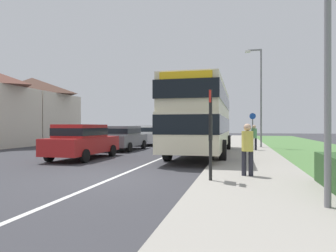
{
  "coord_description": "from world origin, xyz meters",
  "views": [
    {
      "loc": [
        3.77,
        -8.38,
        1.6
      ],
      "look_at": [
        0.72,
        4.28,
        1.6
      ],
      "focal_mm": 31.86,
      "sensor_mm": 36.0,
      "label": 1
    }
  ],
  "objects_px": {
    "double_decker_bus": "(202,116)",
    "bus_stop_sign": "(211,128)",
    "parked_car_red": "(82,140)",
    "cycle_route_sign": "(253,128)",
    "parked_car_white": "(150,134)",
    "street_lamp_mid": "(259,91)",
    "pedestrian_at_stop": "(247,147)",
    "parked_car_grey": "(124,137)",
    "pedestrian_walking_away": "(254,136)"
  },
  "relations": [
    {
      "from": "parked_car_white",
      "to": "double_decker_bus",
      "type": "bearing_deg",
      "value": -55.19
    },
    {
      "from": "double_decker_bus",
      "to": "pedestrian_walking_away",
      "type": "bearing_deg",
      "value": 45.39
    },
    {
      "from": "pedestrian_at_stop",
      "to": "parked_car_red",
      "type": "bearing_deg",
      "value": 153.12
    },
    {
      "from": "pedestrian_walking_away",
      "to": "street_lamp_mid",
      "type": "xyz_separation_m",
      "value": [
        0.49,
        2.81,
        3.07
      ]
    },
    {
      "from": "parked_car_white",
      "to": "street_lamp_mid",
      "type": "relative_size",
      "value": 0.59
    },
    {
      "from": "parked_car_red",
      "to": "street_lamp_mid",
      "type": "bearing_deg",
      "value": 45.2
    },
    {
      "from": "double_decker_bus",
      "to": "bus_stop_sign",
      "type": "relative_size",
      "value": 4.08
    },
    {
      "from": "double_decker_bus",
      "to": "pedestrian_walking_away",
      "type": "relative_size",
      "value": 6.35
    },
    {
      "from": "parked_car_red",
      "to": "pedestrian_at_stop",
      "type": "height_order",
      "value": "parked_car_red"
    },
    {
      "from": "parked_car_white",
      "to": "cycle_route_sign",
      "type": "relative_size",
      "value": 1.65
    },
    {
      "from": "parked_car_red",
      "to": "pedestrian_at_stop",
      "type": "xyz_separation_m",
      "value": [
        7.62,
        -3.87,
        0.06
      ]
    },
    {
      "from": "double_decker_bus",
      "to": "pedestrian_walking_away",
      "type": "height_order",
      "value": "double_decker_bus"
    },
    {
      "from": "parked_car_white",
      "to": "street_lamp_mid",
      "type": "xyz_separation_m",
      "value": [
        8.63,
        -1.95,
        3.15
      ]
    },
    {
      "from": "parked_car_white",
      "to": "parked_car_red",
      "type": "bearing_deg",
      "value": -90.69
    },
    {
      "from": "parked_car_grey",
      "to": "parked_car_white",
      "type": "relative_size",
      "value": 1.08
    },
    {
      "from": "parked_car_white",
      "to": "street_lamp_mid",
      "type": "distance_m",
      "value": 9.39
    },
    {
      "from": "parked_car_grey",
      "to": "pedestrian_walking_away",
      "type": "relative_size",
      "value": 2.68
    },
    {
      "from": "parked_car_white",
      "to": "bus_stop_sign",
      "type": "height_order",
      "value": "bus_stop_sign"
    },
    {
      "from": "parked_car_red",
      "to": "bus_stop_sign",
      "type": "height_order",
      "value": "bus_stop_sign"
    },
    {
      "from": "parked_car_grey",
      "to": "double_decker_bus",
      "type": "bearing_deg",
      "value": -22.68
    },
    {
      "from": "parked_car_red",
      "to": "parked_car_grey",
      "type": "relative_size",
      "value": 1.03
    },
    {
      "from": "double_decker_bus",
      "to": "parked_car_red",
      "type": "xyz_separation_m",
      "value": [
        -5.43,
        -3.14,
        -1.22
      ]
    },
    {
      "from": "street_lamp_mid",
      "to": "bus_stop_sign",
      "type": "bearing_deg",
      "value": -98.86
    },
    {
      "from": "parked_car_red",
      "to": "double_decker_bus",
      "type": "bearing_deg",
      "value": 30.04
    },
    {
      "from": "parked_car_white",
      "to": "pedestrian_at_stop",
      "type": "bearing_deg",
      "value": -62.89
    },
    {
      "from": "pedestrian_at_stop",
      "to": "street_lamp_mid",
      "type": "relative_size",
      "value": 0.24
    },
    {
      "from": "parked_car_red",
      "to": "parked_car_white",
      "type": "relative_size",
      "value": 1.11
    },
    {
      "from": "pedestrian_at_stop",
      "to": "cycle_route_sign",
      "type": "height_order",
      "value": "cycle_route_sign"
    },
    {
      "from": "pedestrian_at_stop",
      "to": "cycle_route_sign",
      "type": "bearing_deg",
      "value": 86.96
    },
    {
      "from": "parked_car_grey",
      "to": "bus_stop_sign",
      "type": "relative_size",
      "value": 1.72
    },
    {
      "from": "parked_car_grey",
      "to": "cycle_route_sign",
      "type": "bearing_deg",
      "value": 23.09
    },
    {
      "from": "parked_car_white",
      "to": "bus_stop_sign",
      "type": "distance_m",
      "value": 16.95
    },
    {
      "from": "parked_car_white",
      "to": "street_lamp_mid",
      "type": "bearing_deg",
      "value": -12.71
    },
    {
      "from": "parked_car_grey",
      "to": "pedestrian_walking_away",
      "type": "height_order",
      "value": "pedestrian_walking_away"
    },
    {
      "from": "double_decker_bus",
      "to": "parked_car_white",
      "type": "distance_m",
      "value": 9.37
    },
    {
      "from": "parked_car_grey",
      "to": "pedestrian_at_stop",
      "type": "xyz_separation_m",
      "value": [
        7.65,
        -9.29,
        0.09
      ]
    },
    {
      "from": "parked_car_red",
      "to": "bus_stop_sign",
      "type": "bearing_deg",
      "value": -36.3
    },
    {
      "from": "pedestrian_walking_away",
      "to": "bus_stop_sign",
      "type": "height_order",
      "value": "bus_stop_sign"
    },
    {
      "from": "pedestrian_walking_away",
      "to": "cycle_route_sign",
      "type": "relative_size",
      "value": 0.66
    },
    {
      "from": "parked_car_white",
      "to": "cycle_route_sign",
      "type": "height_order",
      "value": "cycle_route_sign"
    },
    {
      "from": "parked_car_grey",
      "to": "cycle_route_sign",
      "type": "height_order",
      "value": "cycle_route_sign"
    },
    {
      "from": "parked_car_white",
      "to": "cycle_route_sign",
      "type": "distance_m",
      "value": 8.39
    },
    {
      "from": "parked_car_white",
      "to": "pedestrian_walking_away",
      "type": "xyz_separation_m",
      "value": [
        8.14,
        -4.76,
        0.07
      ]
    },
    {
      "from": "cycle_route_sign",
      "to": "parked_car_white",
      "type": "bearing_deg",
      "value": 167.64
    },
    {
      "from": "pedestrian_walking_away",
      "to": "street_lamp_mid",
      "type": "distance_m",
      "value": 4.19
    },
    {
      "from": "double_decker_bus",
      "to": "parked_car_red",
      "type": "height_order",
      "value": "double_decker_bus"
    },
    {
      "from": "parked_car_red",
      "to": "cycle_route_sign",
      "type": "height_order",
      "value": "cycle_route_sign"
    },
    {
      "from": "parked_car_white",
      "to": "pedestrian_at_stop",
      "type": "height_order",
      "value": "pedestrian_at_stop"
    },
    {
      "from": "double_decker_bus",
      "to": "cycle_route_sign",
      "type": "distance_m",
      "value": 6.54
    },
    {
      "from": "bus_stop_sign",
      "to": "cycle_route_sign",
      "type": "relative_size",
      "value": 1.03
    }
  ]
}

